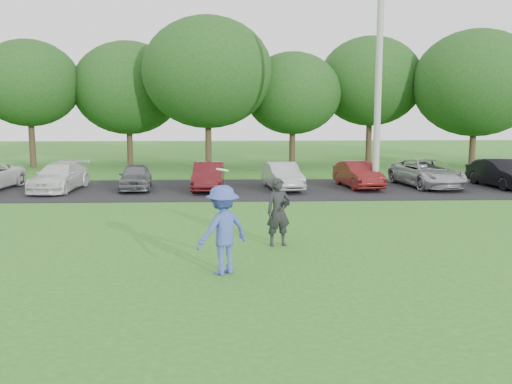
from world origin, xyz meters
TOP-DOWN VIEW (x-y plane):
  - ground at (0.00, 0.00)m, footprint 100.00×100.00m
  - parking_lot at (0.00, 13.00)m, footprint 32.00×6.50m
  - utility_pole at (5.48, 12.54)m, footprint 0.28×0.28m
  - frisbee_player at (-0.83, 0.42)m, footprint 1.41×1.30m
  - camera_bystander at (0.55, 2.87)m, footprint 0.72×0.56m
  - parked_cars at (-0.25, 13.00)m, footprint 31.20×5.15m
  - tree_row at (1.51, 22.76)m, footprint 42.39×9.85m

SIDE VIEW (x-z plane):
  - ground at x=0.00m, z-range 0.00..0.00m
  - parking_lot at x=0.00m, z-range 0.00..0.03m
  - parked_cars at x=-0.25m, z-range 0.00..1.25m
  - camera_bystander at x=0.55m, z-range 0.00..1.75m
  - frisbee_player at x=-0.83m, z-range -0.19..2.09m
  - tree_row at x=1.51m, z-range 0.59..9.23m
  - utility_pole at x=5.48m, z-range 0.00..9.98m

